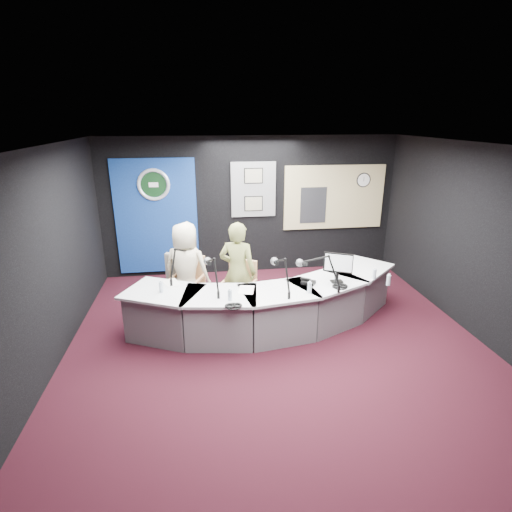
{
  "coord_description": "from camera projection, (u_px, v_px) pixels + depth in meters",
  "views": [
    {
      "loc": [
        -1.01,
        -4.98,
        3.15
      ],
      "look_at": [
        -0.2,
        0.8,
        1.1
      ],
      "focal_mm": 28.0,
      "sensor_mm": 36.0,
      "label": 1
    }
  ],
  "objects": [
    {
      "name": "ground",
      "position": [
        277.0,
        344.0,
        5.83
      ],
      "size": [
        6.0,
        6.0,
        0.0
      ],
      "primitive_type": "plane",
      "color": "black",
      "rests_on": "ground"
    },
    {
      "name": "ceiling",
      "position": [
        281.0,
        146.0,
        4.9
      ],
      "size": [
        6.0,
        6.0,
        0.02
      ],
      "primitive_type": "cube",
      "color": "silver",
      "rests_on": "ground"
    },
    {
      "name": "wall_back",
      "position": [
        251.0,
        207.0,
        8.17
      ],
      "size": [
        6.0,
        0.02,
        2.8
      ],
      "primitive_type": "cube",
      "color": "black",
      "rests_on": "ground"
    },
    {
      "name": "wall_front",
      "position": [
        368.0,
        405.0,
        2.56
      ],
      "size": [
        6.0,
        0.02,
        2.8
      ],
      "primitive_type": "cube",
      "color": "black",
      "rests_on": "ground"
    },
    {
      "name": "wall_left",
      "position": [
        43.0,
        265.0,
        4.97
      ],
      "size": [
        0.02,
        6.0,
        2.8
      ],
      "primitive_type": "cube",
      "color": "black",
      "rests_on": "ground"
    },
    {
      "name": "wall_right",
      "position": [
        483.0,
        244.0,
        5.76
      ],
      "size": [
        0.02,
        6.0,
        2.8
      ],
      "primitive_type": "cube",
      "color": "black",
      "rests_on": "ground"
    },
    {
      "name": "broadcast_desk",
      "position": [
        268.0,
        305.0,
        6.21
      ],
      "size": [
        4.5,
        1.9,
        0.75
      ],
      "primitive_type": null,
      "color": "silver",
      "rests_on": "ground"
    },
    {
      "name": "backdrop_panel",
      "position": [
        157.0,
        217.0,
        7.94
      ],
      "size": [
        1.6,
        0.05,
        2.3
      ],
      "primitive_type": "cube",
      "color": "navy",
      "rests_on": "wall_back"
    },
    {
      "name": "agency_seal",
      "position": [
        154.0,
        185.0,
        7.69
      ],
      "size": [
        0.63,
        0.07,
        0.63
      ],
      "primitive_type": "torus",
      "rotation": [
        1.57,
        0.0,
        0.0
      ],
      "color": "silver",
      "rests_on": "backdrop_panel"
    },
    {
      "name": "seal_center",
      "position": [
        154.0,
        185.0,
        7.69
      ],
      "size": [
        0.48,
        0.01,
        0.48
      ],
      "primitive_type": "cylinder",
      "rotation": [
        1.57,
        0.0,
        0.0
      ],
      "color": "black",
      "rests_on": "backdrop_panel"
    },
    {
      "name": "pinboard",
      "position": [
        253.0,
        190.0,
        8.03
      ],
      "size": [
        0.9,
        0.04,
        1.1
      ],
      "primitive_type": "cube",
      "color": "slate",
      "rests_on": "wall_back"
    },
    {
      "name": "framed_photo_upper",
      "position": [
        254.0,
        176.0,
        7.91
      ],
      "size": [
        0.34,
        0.02,
        0.27
      ],
      "primitive_type": "cube",
      "color": "#7E775C",
      "rests_on": "pinboard"
    },
    {
      "name": "framed_photo_lower",
      "position": [
        254.0,
        204.0,
        8.1
      ],
      "size": [
        0.34,
        0.02,
        0.27
      ],
      "primitive_type": "cube",
      "color": "#7E775C",
      "rests_on": "pinboard"
    },
    {
      "name": "booth_window_frame",
      "position": [
        334.0,
        197.0,
        8.32
      ],
      "size": [
        2.12,
        0.06,
        1.32
      ],
      "primitive_type": "cube",
      "color": "tan",
      "rests_on": "wall_back"
    },
    {
      "name": "booth_glow",
      "position": [
        334.0,
        197.0,
        8.31
      ],
      "size": [
        2.0,
        0.02,
        1.2
      ],
      "primitive_type": "cube",
      "color": "#E4B790",
      "rests_on": "booth_window_frame"
    },
    {
      "name": "equipment_rack",
      "position": [
        313.0,
        205.0,
        8.28
      ],
      "size": [
        0.55,
        0.02,
        0.75
      ],
      "primitive_type": "cube",
      "color": "black",
      "rests_on": "booth_window_frame"
    },
    {
      "name": "wall_clock",
      "position": [
        364.0,
        180.0,
        8.25
      ],
      "size": [
        0.28,
        0.01,
        0.28
      ],
      "primitive_type": "cylinder",
      "rotation": [
        1.57,
        0.0,
        0.0
      ],
      "color": "white",
      "rests_on": "booth_window_frame"
    },
    {
      "name": "armchair_left",
      "position": [
        187.0,
        283.0,
        6.61
      ],
      "size": [
        0.78,
        0.78,
        1.07
      ],
      "primitive_type": null,
      "rotation": [
        0.0,
        0.0,
        -0.38
      ],
      "color": "tan",
      "rests_on": "ground"
    },
    {
      "name": "armchair_right",
      "position": [
        238.0,
        290.0,
        6.41
      ],
      "size": [
        0.78,
        0.78,
        1.03
      ],
      "primitive_type": null,
      "rotation": [
        0.0,
        0.0,
        -0.49
      ],
      "color": "tan",
      "rests_on": "ground"
    },
    {
      "name": "draped_jacket",
      "position": [
        181.0,
        274.0,
        6.78
      ],
      "size": [
        0.5,
        0.28,
        0.7
      ],
      "primitive_type": "cube",
      "rotation": [
        0.0,
        0.0,
        -0.38
      ],
      "color": "#6B645B",
      "rests_on": "armchair_left"
    },
    {
      "name": "person_man",
      "position": [
        186.0,
        269.0,
        6.53
      ],
      "size": [
        0.89,
        0.73,
        1.57
      ],
      "primitive_type": "imported",
      "rotation": [
        0.0,
        0.0,
        2.79
      ],
      "color": "beige",
      "rests_on": "ground"
    },
    {
      "name": "person_woman",
      "position": [
        238.0,
        272.0,
        6.31
      ],
      "size": [
        0.7,
        0.59,
        1.64
      ],
      "primitive_type": "imported",
      "rotation": [
        0.0,
        0.0,
        2.75
      ],
      "color": "olive",
      "rests_on": "ground"
    },
    {
      "name": "computer_monitor",
      "position": [
        338.0,
        262.0,
        6.0
      ],
      "size": [
        0.38,
        0.2,
        0.28
      ],
      "primitive_type": "cube",
      "rotation": [
        0.0,
        0.0,
        -0.45
      ],
      "color": "black",
      "rests_on": "broadcast_desk"
    },
    {
      "name": "desk_phone",
      "position": [
        308.0,
        282.0,
        6.03
      ],
      "size": [
        0.25,
        0.24,
        0.05
      ],
      "primitive_type": "cube",
      "rotation": [
        0.0,
        0.0,
        -0.61
      ],
      "color": "black",
      "rests_on": "broadcast_desk"
    },
    {
      "name": "headphones_near",
      "position": [
        340.0,
        286.0,
        5.92
      ],
      "size": [
        0.24,
        0.24,
        0.04
      ],
      "primitive_type": "torus",
      "color": "black",
      "rests_on": "broadcast_desk"
    },
    {
      "name": "headphones_far",
      "position": [
        233.0,
        306.0,
        5.3
      ],
      "size": [
        0.23,
        0.23,
        0.04
      ],
      "primitive_type": "torus",
      "color": "black",
      "rests_on": "broadcast_desk"
    },
    {
      "name": "paper_stack",
      "position": [
        171.0,
        283.0,
        6.08
      ],
      "size": [
        0.32,
        0.37,
        0.0
      ],
      "primitive_type": "cube",
      "rotation": [
        0.0,
        0.0,
        0.43
      ],
      "color": "white",
      "rests_on": "broadcast_desk"
    },
    {
      "name": "notepad",
      "position": [
        246.0,
        290.0,
        5.83
      ],
      "size": [
        0.28,
        0.35,
        0.0
      ],
      "primitive_type": "cube",
      "rotation": [
        0.0,
        0.0,
        -0.21
      ],
      "color": "white",
      "rests_on": "broadcast_desk"
    },
    {
      "name": "boom_mic_a",
      "position": [
        180.0,
        260.0,
        6.15
      ],
      "size": [
        0.4,
        0.67,
        0.6
      ],
      "primitive_type": null,
      "color": "black",
      "rests_on": "broadcast_desk"
    },
    {
      "name": "boom_mic_b",
      "position": [
        212.0,
        271.0,
        5.74
      ],
      "size": [
        0.25,
        0.73,
        0.6
      ],
      "primitive_type": null,
      "color": "black",
      "rests_on": "broadcast_desk"
    },
    {
      "name": "boom_mic_c",
      "position": [
        282.0,
        271.0,
        5.73
      ],
      "size": [
        0.22,
        0.73,
        0.6
      ],
      "primitive_type": null,
      "color": "black",
      "rests_on": "broadcast_desk"
    },
    {
      "name": "boom_mic_d",
      "position": [
        319.0,
        269.0,
        5.8
      ],
      "size": [
        0.61,
        0.5,
        0.6
      ],
      "primitive_type": null,
      "color": "black",
      "rests_on": "broadcast_desk"
    },
    {
      "name": "water_bottles",
      "position": [
        278.0,
        284.0,
        5.8
      ],
      "size": [
        3.42,
        0.56,
        0.18
      ],
      "primitive_type": null,
      "color": "silver",
      "rests_on": "broadcast_desk"
    }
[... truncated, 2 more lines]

